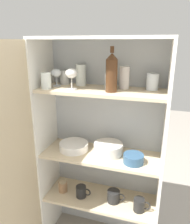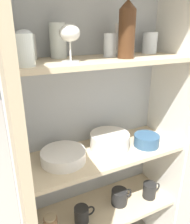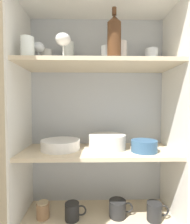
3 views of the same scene
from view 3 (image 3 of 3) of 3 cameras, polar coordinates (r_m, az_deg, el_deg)
cupboard_back_panel at (r=1.14m, az=0.67°, el=-9.76°), size 0.86×0.02×1.54m
cupboard_side_left at (r=1.05m, az=-22.94°, el=-10.98°), size 0.02×0.34×1.54m
cupboard_side_right at (r=1.09m, az=24.21°, el=-10.62°), size 0.02×0.34×1.54m
cupboard_top_panel at (r=1.10m, az=1.05°, el=31.87°), size 0.86×0.34×0.02m
shelf_board_lower at (r=1.14m, az=1.00°, el=-30.98°), size 0.82×0.31×0.02m
shelf_board_middle at (r=0.99m, az=1.01°, el=-12.73°), size 0.82×0.31×0.02m
shelf_board_upper at (r=0.98m, az=1.04°, el=14.92°), size 0.82×0.31×0.02m
tumbler_glass_0 at (r=1.08m, az=8.51°, el=18.13°), size 0.07×0.07×0.14m
tumbler_glass_1 at (r=1.13m, az=17.88°, el=16.37°), size 0.08×0.08×0.11m
tumbler_glass_2 at (r=1.10m, az=-8.76°, el=17.91°), size 0.07×0.07×0.14m
tumbler_glass_3 at (r=0.96m, az=-21.19°, el=18.83°), size 0.07×0.07×0.11m
tumbler_glass_4 at (r=1.02m, az=3.82°, el=17.86°), size 0.06×0.06×0.10m
tumbler_glass_5 at (r=1.12m, az=-15.48°, el=16.40°), size 0.07×0.07×0.10m
wine_glass_0 at (r=0.96m, az=-10.33°, el=21.86°), size 0.08×0.08×0.14m
wine_glass_1 at (r=1.06m, az=-18.02°, el=19.13°), size 0.07×0.07×0.12m
wine_bottle at (r=0.97m, az=6.27°, el=22.87°), size 0.07×0.07×0.27m
plate_stack_white at (r=1.00m, az=-11.19°, el=-10.41°), size 0.21×0.21×0.05m
mixing_bowl_large at (r=1.00m, az=4.00°, el=-9.44°), size 0.21×0.21×0.08m
serving_bowl_small at (r=0.97m, az=15.74°, el=-10.46°), size 0.13×0.13×0.06m
coffee_mug_primary at (r=1.09m, az=-7.34°, el=-29.47°), size 0.12×0.08×0.09m
coffee_mug_extra_1 at (r=1.11m, az=7.49°, el=-28.75°), size 0.13×0.09×0.09m
coffee_mug_extra_2 at (r=1.12m, az=18.92°, el=-28.39°), size 0.12×0.08×0.09m
storage_jar at (r=1.13m, az=-16.63°, el=-28.31°), size 0.07×0.07×0.09m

